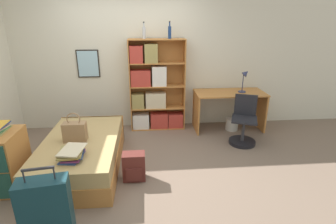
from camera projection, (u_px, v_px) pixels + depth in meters
ground_plane at (128, 165)px, 3.87m from camera, size 14.00×14.00×0.00m
wall_back at (129, 60)px, 4.88m from camera, size 10.00×0.09×2.60m
bed at (82, 153)px, 3.76m from camera, size 1.04×1.81×0.45m
handbag at (75, 131)px, 3.58m from camera, size 0.30×0.16×0.41m
book_stack_on_bed at (72, 153)px, 3.15m from camera, size 0.33×0.40×0.13m
suitcase at (46, 211)px, 2.45m from camera, size 0.48×0.27×0.81m
bookcase at (153, 91)px, 4.92m from camera, size 1.02×0.29×1.70m
bottle_green at (144, 32)px, 4.55m from camera, size 0.06×0.06×0.28m
bottle_brown at (170, 32)px, 4.56m from camera, size 0.06×0.06×0.30m
desk at (229, 103)px, 4.96m from camera, size 1.30×0.61×0.74m
desk_lamp at (245, 77)px, 4.79m from camera, size 0.18×0.14×0.44m
desk_chair at (243, 128)px, 4.47m from camera, size 0.53×0.53×0.82m
backpack at (134, 167)px, 3.47m from camera, size 0.30×0.22×0.38m
waste_bin at (232, 124)px, 5.05m from camera, size 0.24×0.24×0.22m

